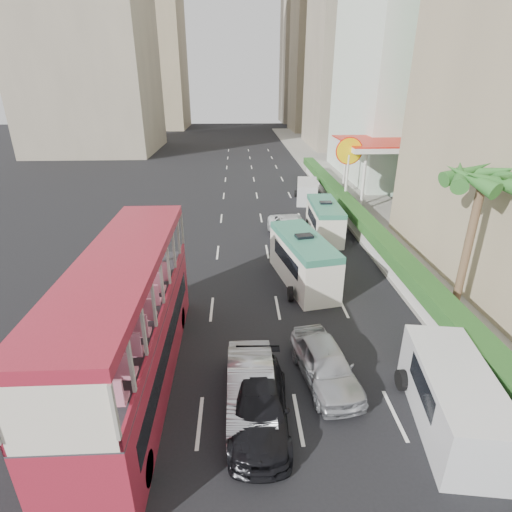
{
  "coord_description": "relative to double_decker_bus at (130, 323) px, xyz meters",
  "views": [
    {
      "loc": [
        -2.23,
        -11.72,
        10.06
      ],
      "look_at": [
        -1.5,
        4.0,
        3.2
      ],
      "focal_mm": 28.0,
      "sensor_mm": 36.0,
      "label": 1
    }
  ],
  "objects": [
    {
      "name": "ground_plane",
      "position": [
        6.0,
        0.0,
        -2.53
      ],
      "size": [
        200.0,
        200.0,
        0.0
      ],
      "primitive_type": "plane",
      "color": "black",
      "rests_on": "ground"
    },
    {
      "name": "double_decker_bus",
      "position": [
        0.0,
        0.0,
        0.0
      ],
      "size": [
        2.5,
        11.0,
        5.06
      ],
      "primitive_type": "cube",
      "color": "maroon",
      "rests_on": "ground"
    },
    {
      "name": "car_silver_lane_a",
      "position": [
        4.08,
        -1.23,
        -2.53
      ],
      "size": [
        1.56,
        4.42,
        1.45
      ],
      "primitive_type": "imported",
      "rotation": [
        0.0,
        0.0,
        -0.0
      ],
      "color": "#B0B3B7",
      "rests_on": "ground"
    },
    {
      "name": "car_silver_lane_b",
      "position": [
        6.82,
        -0.2,
        -2.53
      ],
      "size": [
        2.37,
        4.47,
        1.45
      ],
      "primitive_type": "imported",
      "rotation": [
        0.0,
        0.0,
        0.16
      ],
      "color": "#B0B3B7",
      "rests_on": "ground"
    },
    {
      "name": "car_black",
      "position": [
        4.31,
        -2.04,
        -2.53
      ],
      "size": [
        2.03,
        4.68,
        1.34
      ],
      "primitive_type": "imported",
      "rotation": [
        0.0,
        0.0,
        -0.03
      ],
      "color": "black",
      "rests_on": "ground"
    },
    {
      "name": "van_asset",
      "position": [
        7.34,
        14.15,
        -2.53
      ],
      "size": [
        2.9,
        5.54,
        1.49
      ],
      "primitive_type": "imported",
      "rotation": [
        0.0,
        0.0,
        0.08
      ],
      "color": "silver",
      "rests_on": "ground"
    },
    {
      "name": "minibus_near",
      "position": [
        7.19,
        7.66,
        -1.22
      ],
      "size": [
        3.1,
        6.16,
        2.61
      ],
      "primitive_type": "cube",
      "rotation": [
        0.0,
        0.0,
        0.2
      ],
      "color": "silver",
      "rests_on": "ground"
    },
    {
      "name": "minibus_far",
      "position": [
        9.81,
        14.71,
        -1.34
      ],
      "size": [
        1.9,
        5.41,
        2.38
      ],
      "primitive_type": "cube",
      "rotation": [
        0.0,
        0.0,
        -0.02
      ],
      "color": "silver",
      "rests_on": "ground"
    },
    {
      "name": "panel_van_near",
      "position": [
        10.37,
        -2.37,
        -1.52
      ],
      "size": [
        2.73,
        5.28,
        2.02
      ],
      "primitive_type": "cube",
      "rotation": [
        0.0,
        0.0,
        -0.15
      ],
      "color": "silver",
      "rests_on": "ground"
    },
    {
      "name": "panel_van_far",
      "position": [
        10.11,
        23.93,
        -1.65
      ],
      "size": [
        2.41,
        4.64,
        1.77
      ],
      "primitive_type": "cube",
      "rotation": [
        0.0,
        0.0,
        -0.15
      ],
      "color": "silver",
      "rests_on": "ground"
    },
    {
      "name": "sidewalk",
      "position": [
        15.0,
        25.0,
        -2.44
      ],
      "size": [
        6.0,
        120.0,
        0.18
      ],
      "primitive_type": "cube",
      "color": "#99968C",
      "rests_on": "ground"
    },
    {
      "name": "kerb_wall",
      "position": [
        12.2,
        14.0,
        -1.85
      ],
      "size": [
        0.3,
        44.0,
        1.0
      ],
      "primitive_type": "cube",
      "color": "silver",
      "rests_on": "sidewalk"
    },
    {
      "name": "hedge",
      "position": [
        12.2,
        14.0,
        -1.0
      ],
      "size": [
        1.1,
        44.0,
        0.7
      ],
      "primitive_type": "cube",
      "color": "#2D6626",
      "rests_on": "kerb_wall"
    },
    {
      "name": "palm_tree",
      "position": [
        13.8,
        4.0,
        0.85
      ],
      "size": [
        0.36,
        0.36,
        6.4
      ],
      "primitive_type": "cylinder",
      "color": "brown",
      "rests_on": "sidewalk"
    },
    {
      "name": "shell_station",
      "position": [
        16.0,
        23.0,
        0.22
      ],
      "size": [
        6.5,
        8.0,
        5.5
      ],
      "primitive_type": "cube",
      "color": "silver",
      "rests_on": "ground"
    },
    {
      "name": "tower_far_a",
      "position": [
        23.0,
        82.0,
        19.47
      ],
      "size": [
        14.0,
        14.0,
        44.0
      ],
      "primitive_type": "cube",
      "color": "tan",
      "rests_on": "ground"
    },
    {
      "name": "tower_far_b",
      "position": [
        23.0,
        104.0,
        17.47
      ],
      "size": [
        14.0,
        14.0,
        40.0
      ],
      "primitive_type": "cube",
      "color": "gray",
      "rests_on": "ground"
    },
    {
      "name": "tower_left_b",
      "position": [
        -16.0,
        90.0,
        20.47
      ],
      "size": [
        16.0,
        16.0,
        46.0
      ],
      "primitive_type": "cube",
      "color": "tan",
      "rests_on": "ground"
    }
  ]
}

